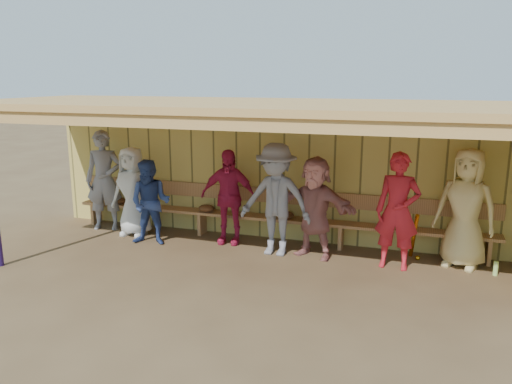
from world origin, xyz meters
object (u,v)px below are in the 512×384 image
player_g (398,211)px  player_h (466,208)px  player_b (133,191)px  player_f (315,207)px  player_c (150,203)px  player_d (228,197)px  player_e (276,200)px  player_a (104,180)px  bench (269,211)px

player_g → player_h: (0.97, 0.37, 0.03)m
player_b → player_f: player_f is taller
player_c → player_d: bearing=12.8°
player_h → player_e: bearing=-153.8°
player_b → player_d: bearing=4.5°
player_a → player_f: (4.12, -0.28, -0.13)m
player_a → player_b: player_a is taller
player_a → player_c: player_a is taller
player_a → player_c: size_ratio=1.27×
player_c → player_d: (1.25, 0.49, 0.09)m
player_a → bench: 3.23m
player_a → player_h: player_a is taller
player_c → player_d: player_d is taller
player_d → player_g: bearing=-11.9°
player_h → player_b: bearing=-159.2°
player_d → player_h: 3.83m
player_a → player_h: 6.37m
player_d → player_h: player_h is taller
player_b → player_a: bearing=166.9°
player_c → player_f: size_ratio=0.90×
player_d → bench: player_d is taller
player_a → player_b: 0.75m
bench → player_g: bearing=-17.1°
player_b → player_f: size_ratio=1.00×
bench → player_h: bearing=-5.5°
player_b → player_f: 3.40m
player_c → player_d: 1.35m
player_f → bench: size_ratio=0.22×
player_b → player_h: size_ratio=0.89×
player_b → player_h: 5.65m
player_e → player_d: bearing=165.4°
player_g → player_f: bearing=179.9°
player_a → player_c: (1.29, -0.54, -0.20)m
player_g → player_h: player_h is taller
player_d → player_e: 1.00m
player_a → player_f: size_ratio=1.15×
player_h → player_a: bearing=-161.0°
player_g → player_c: bearing=-173.4°
player_g → bench: size_ratio=0.24×
player_c → player_e: size_ratio=0.81×
player_c → player_h: (5.08, 0.54, 0.18)m
player_c → player_g: bearing=-6.0°
player_f → player_d: bearing=-171.9°
player_d → player_e: bearing=-23.2°
bench → player_c: bearing=-155.8°
player_a → player_g: size_ratio=1.06×
player_a → player_b: (0.72, -0.18, -0.13)m
player_b → player_h: (5.65, 0.18, 0.10)m
player_c → player_f: (2.82, 0.27, 0.08)m
player_d → player_f: 1.59m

